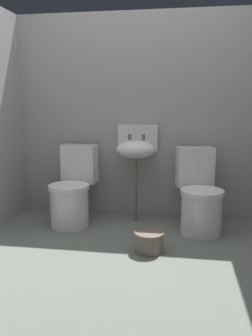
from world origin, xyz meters
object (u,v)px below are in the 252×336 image
object	(u,v)px
bucket	(149,241)
toilet_right	(199,198)
sink	(136,149)
toilet_left	(73,192)

from	to	relation	value
bucket	toilet_right	bearing A→B (deg)	53.62
sink	bucket	xyz separation A→B (m)	(0.21, -0.77, -0.66)
toilet_left	toilet_right	size ratio (longest dim) A/B	1.00
toilet_left	bucket	world-z (taller)	toilet_left
toilet_right	bucket	size ratio (longest dim) A/B	3.14
toilet_right	bucket	world-z (taller)	toilet_right
toilet_left	toilet_right	xyz separation A→B (m)	(1.26, 0.00, 0.00)
toilet_right	bucket	distance (m)	0.76
toilet_right	sink	world-z (taller)	sink
toilet_right	sink	distance (m)	0.79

